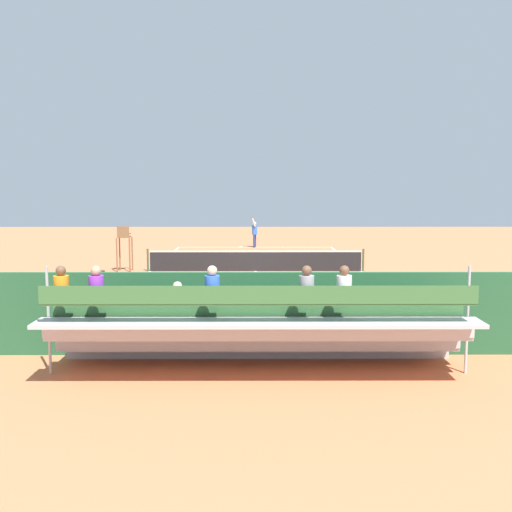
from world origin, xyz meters
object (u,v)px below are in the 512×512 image
(tennis_net, at_px, (256,261))
(tennis_racket, at_px, (241,247))
(line_judge, at_px, (98,306))
(tennis_ball_near, at_px, (283,248))
(equipment_bag, at_px, (311,340))
(umpire_chair, at_px, (124,244))
(bleacher_stand, at_px, (251,329))
(tennis_player, at_px, (255,232))
(courtside_bench, at_px, (368,324))

(tennis_net, relative_size, tennis_racket, 17.89)
(tennis_racket, height_order, line_judge, line_judge)
(tennis_racket, relative_size, tennis_ball_near, 8.72)
(equipment_bag, bearing_deg, tennis_net, -84.24)
(umpire_chair, height_order, line_judge, umpire_chair)
(line_judge, bearing_deg, umpire_chair, -80.71)
(bleacher_stand, height_order, tennis_player, bleacher_stand)
(equipment_bag, relative_size, tennis_player, 0.47)
(courtside_bench, bearing_deg, equipment_bag, 5.06)
(courtside_bench, height_order, tennis_ball_near, courtside_bench)
(equipment_bag, bearing_deg, courtside_bench, -174.94)
(tennis_net, bearing_deg, bleacher_stand, 89.40)
(courtside_bench, bearing_deg, line_judge, -0.38)
(bleacher_stand, bearing_deg, courtside_bench, -144.13)
(equipment_bag, relative_size, line_judge, 0.47)
(courtside_bench, xyz_separation_m, tennis_ball_near, (0.99, -23.38, -0.53))
(courtside_bench, relative_size, tennis_racket, 3.13)
(line_judge, bearing_deg, courtside_bench, 179.62)
(bleacher_stand, relative_size, tennis_player, 4.70)
(tennis_net, distance_m, tennis_racket, 11.22)
(courtside_bench, relative_size, tennis_ball_near, 27.27)
(tennis_player, relative_size, tennis_ball_near, 29.18)
(umpire_chair, distance_m, tennis_ball_near, 12.97)
(equipment_bag, xyz_separation_m, line_judge, (5.39, -0.17, 0.84))
(bleacher_stand, distance_m, courtside_bench, 3.68)
(bleacher_stand, xyz_separation_m, tennis_racket, (0.74, -26.59, -0.96))
(bleacher_stand, bearing_deg, equipment_bag, -126.92)
(bleacher_stand, xyz_separation_m, courtside_bench, (-2.96, -2.14, -0.42))
(tennis_player, relative_size, tennis_racket, 3.35)
(tennis_net, xyz_separation_m, line_judge, (4.04, 13.23, 0.51))
(tennis_player, height_order, line_judge, same)
(line_judge, bearing_deg, tennis_ball_near, -104.07)
(equipment_bag, bearing_deg, umpire_chair, -60.60)
(umpire_chair, distance_m, tennis_player, 12.53)
(equipment_bag, height_order, line_judge, line_judge)
(tennis_racket, bearing_deg, tennis_player, 162.28)
(umpire_chair, xyz_separation_m, tennis_player, (-6.18, -10.90, -0.30))
(umpire_chair, relative_size, courtside_bench, 1.19)
(tennis_net, xyz_separation_m, bleacher_stand, (0.16, 15.41, 0.47))
(courtside_bench, relative_size, equipment_bag, 2.00)
(tennis_player, bearing_deg, tennis_net, 90.12)
(umpire_chair, xyz_separation_m, courtside_bench, (-9.00, 13.27, -0.76))
(tennis_ball_near, bearing_deg, courtside_bench, 92.41)
(courtside_bench, bearing_deg, bleacher_stand, 35.87)
(tennis_player, bearing_deg, tennis_racket, -17.72)
(courtside_bench, xyz_separation_m, tennis_racket, (3.70, -24.45, -0.54))
(tennis_player, distance_m, tennis_ball_near, 2.23)
(tennis_net, height_order, line_judge, line_judge)
(umpire_chair, bearing_deg, line_judge, 99.29)
(equipment_bag, distance_m, tennis_ball_near, 23.52)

